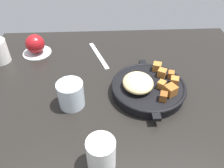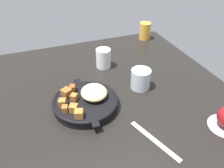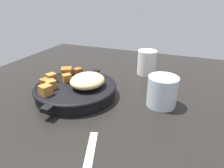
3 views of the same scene
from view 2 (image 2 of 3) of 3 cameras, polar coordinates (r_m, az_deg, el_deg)
name	(u,v)px [view 2 (image 2 of 3)]	position (r cm, az deg, el deg)	size (l,w,h in cm)	color
ground_plane	(103,96)	(90.60, -2.31, -3.00)	(99.76, 103.98, 2.40)	black
cast_iron_skillet	(86,101)	(82.49, -6.75, -4.40)	(28.62, 24.29, 7.15)	black
butter_knife	(155,140)	(73.33, 10.94, -14.05)	(20.24, 1.60, 0.36)	silver
white_creamer_pitcher	(103,58)	(104.88, -2.23, 6.67)	(6.89, 6.89, 9.10)	white
juice_glass_amber	(145,31)	(135.28, 8.50, 13.39)	(6.50, 6.50, 9.78)	gold
water_glass_short	(141,79)	(91.48, 7.41, 1.31)	(8.06, 8.06, 8.35)	silver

